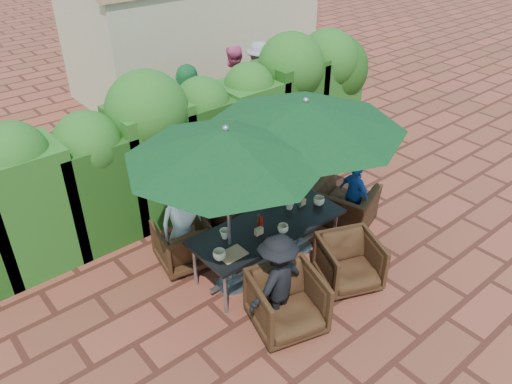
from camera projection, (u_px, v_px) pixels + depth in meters
ground at (270, 268)px, 7.35m from camera, size 80.00×80.00×0.00m
dining_table at (268, 229)px, 7.02m from camera, size 2.26×0.90×0.75m
umbrella_left at (226, 145)px, 5.85m from camera, size 2.51×2.51×2.46m
umbrella_right at (305, 115)px, 6.58m from camera, size 2.74×2.74×2.46m
chair_far_left at (183, 241)px, 7.26m from camera, size 0.87×0.83×0.77m
chair_far_mid at (231, 213)px, 7.88m from camera, size 0.84×0.80×0.76m
chair_far_right at (263, 196)px, 8.27m from camera, size 0.84×0.79×0.79m
chair_near_left at (287, 300)px, 6.18m from camera, size 1.03×0.99×0.86m
chair_near_right at (350, 260)px, 6.88m from camera, size 0.99×0.97×0.80m
chair_end_right at (344, 199)px, 8.13m from camera, size 0.93×1.15×0.87m
adult_far_left at (182, 220)px, 7.18m from camera, size 0.72×0.46×1.39m
adult_far_mid at (233, 203)px, 7.72m from camera, size 0.45×0.37×1.20m
adult_far_right at (273, 183)px, 8.09m from camera, size 0.75×0.60×1.36m
adult_near_left at (277, 281)px, 6.11m from camera, size 0.89×0.47×1.35m
adult_end_right at (355, 195)px, 7.99m from camera, size 0.42×0.70×1.13m
child_left at (204, 217)px, 7.66m from camera, size 0.39×0.35×0.91m
child_right at (244, 197)px, 8.13m from camera, size 0.39×0.35×0.91m
pedestrian_a at (189, 106)px, 10.29m from camera, size 1.70×1.40×1.77m
pedestrian_b at (233, 86)px, 11.22m from camera, size 0.94×0.65×1.81m
pedestrian_c at (259, 79)px, 11.68m from camera, size 1.16×1.17×1.76m
cup_a at (219, 255)px, 6.31m from camera, size 0.17×0.17×0.13m
cup_b at (225, 234)px, 6.70m from camera, size 0.14×0.14×0.13m
cup_c at (283, 229)px, 6.80m from camera, size 0.15×0.15×0.12m
cup_d at (289, 205)px, 7.29m from camera, size 0.15×0.15×0.14m
cup_e at (319, 201)px, 7.38m from camera, size 0.17×0.17×0.13m
ketchup_bottle at (261, 223)px, 6.88m from camera, size 0.04×0.04×0.17m
sauce_bottle at (259, 220)px, 6.93m from camera, size 0.04×0.04×0.17m
serving_tray at (232, 254)px, 6.42m from camera, size 0.35×0.25×0.02m
number_block_left at (259, 231)px, 6.77m from camera, size 0.12×0.06×0.10m
number_block_right at (302, 202)px, 7.38m from camera, size 0.12×0.06×0.10m
hedge_wall at (173, 134)px, 8.10m from camera, size 9.10×1.60×2.56m
building at (194, 27)px, 12.94m from camera, size 6.20×3.08×3.20m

